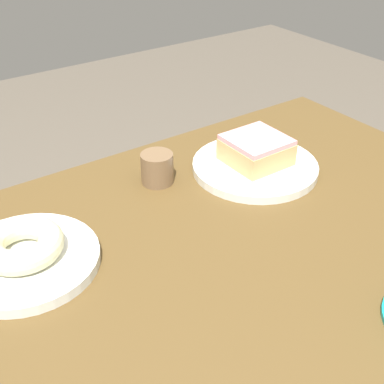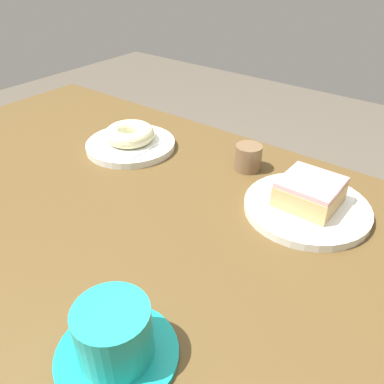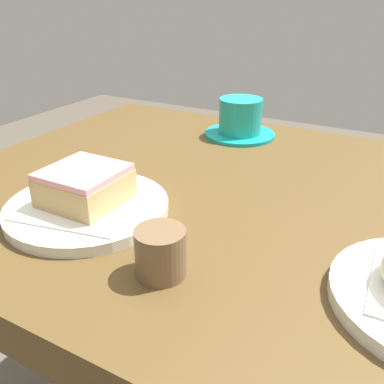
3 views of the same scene
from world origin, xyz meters
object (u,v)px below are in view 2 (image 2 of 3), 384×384
object	(u,v)px
plate_glazed_square	(307,208)
donut_glazed_square	(310,192)
donut_sugar_ring	(130,134)
sugar_jar	(248,158)
plate_sugar_ring	(131,145)
coffee_cup	(114,337)

from	to	relation	value
plate_glazed_square	donut_glazed_square	size ratio (longest dim) A/B	2.24
plate_glazed_square	donut_sugar_ring	size ratio (longest dim) A/B	1.98
sugar_jar	plate_sugar_ring	bearing A→B (deg)	-162.69
donut_sugar_ring	coffee_cup	size ratio (longest dim) A/B	0.77
coffee_cup	sugar_jar	world-z (taller)	coffee_cup
plate_sugar_ring	sugar_jar	world-z (taller)	sugar_jar
donut_glazed_square	plate_sugar_ring	bearing A→B (deg)	-177.90
coffee_cup	sugar_jar	size ratio (longest dim) A/B	2.65
donut_sugar_ring	coffee_cup	world-z (taller)	coffee_cup
plate_glazed_square	sugar_jar	xyz separation A→B (m)	(-0.16, 0.07, 0.02)
plate_glazed_square	plate_sugar_ring	size ratio (longest dim) A/B	1.09
donut_glazed_square	coffee_cup	distance (m)	0.41
donut_sugar_ring	coffee_cup	xyz separation A→B (m)	(0.37, -0.39, -0.00)
donut_glazed_square	sugar_jar	world-z (taller)	donut_glazed_square
donut_sugar_ring	donut_glazed_square	bearing A→B (deg)	2.10
donut_glazed_square	plate_sugar_ring	world-z (taller)	donut_glazed_square
plate_sugar_ring	sugar_jar	bearing A→B (deg)	17.31
plate_glazed_square	coffee_cup	world-z (taller)	coffee_cup
plate_sugar_ring	donut_glazed_square	bearing A→B (deg)	2.10
coffee_cup	sugar_jar	distance (m)	0.48
plate_glazed_square	donut_glazed_square	distance (m)	0.03
donut_sugar_ring	sugar_jar	xyz separation A→B (m)	(0.26, 0.08, -0.01)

